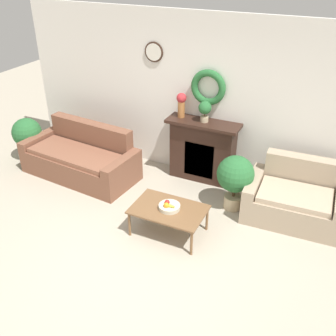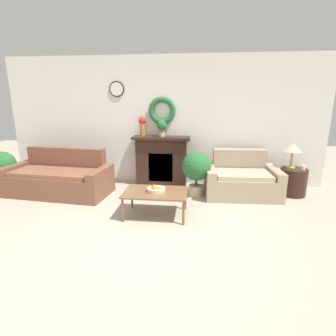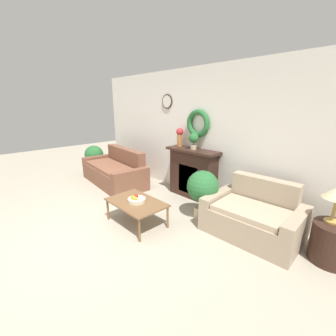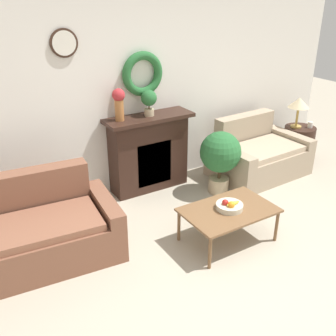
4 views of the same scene
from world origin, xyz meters
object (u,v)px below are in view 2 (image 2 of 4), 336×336
at_px(fireplace, 162,161).
at_px(fruit_bowl, 156,189).
at_px(potted_plant_on_mantel, 162,126).
at_px(loveseat_right, 241,180).
at_px(side_table_by_loveseat, 293,182).
at_px(table_lamp, 293,148).
at_px(vase_on_mantel_left, 142,125).
at_px(couch_left, 59,178).
at_px(coffee_table, 156,194).
at_px(potted_plant_floor_by_loveseat, 197,168).
at_px(potted_plant_floor_by_couch, 2,166).
at_px(mug, 303,168).

bearing_deg(fireplace, fruit_bowl, -85.44).
height_order(fruit_bowl, potted_plant_on_mantel, potted_plant_on_mantel).
bearing_deg(fireplace, loveseat_right, -15.13).
xyz_separation_m(loveseat_right, side_table_by_loveseat, (1.00, 0.10, -0.03)).
relative_size(table_lamp, vase_on_mantel_left, 1.19).
height_order(couch_left, loveseat_right, couch_left).
xyz_separation_m(coffee_table, fruit_bowl, (0.01, 0.00, 0.07)).
bearing_deg(potted_plant_floor_by_loveseat, loveseat_right, 11.63).
bearing_deg(potted_plant_floor_by_couch, side_table_by_loveseat, 3.77).
bearing_deg(potted_plant_on_mantel, table_lamp, -6.10).
distance_m(loveseat_right, mug, 1.15).
distance_m(vase_on_mantel_left, potted_plant_floor_by_couch, 2.95).
xyz_separation_m(couch_left, table_lamp, (4.50, 0.48, 0.61)).
bearing_deg(fruit_bowl, side_table_by_loveseat, 26.46).
bearing_deg(vase_on_mantel_left, side_table_by_loveseat, -6.45).
distance_m(couch_left, fruit_bowl, 2.22).
xyz_separation_m(fruit_bowl, potted_plant_floor_by_loveseat, (0.63, 0.96, 0.11)).
xyz_separation_m(fireplace, mug, (2.74, -0.42, 0.04)).
relative_size(vase_on_mantel_left, potted_plant_floor_by_couch, 0.51).
xyz_separation_m(mug, vase_on_mantel_left, (-3.14, 0.43, 0.73)).
relative_size(fireplace, fruit_bowl, 4.07).
relative_size(fireplace, coffee_table, 1.20).
relative_size(side_table_by_loveseat, table_lamp, 1.08).
xyz_separation_m(coffee_table, potted_plant_floor_by_loveseat, (0.63, 0.96, 0.18)).
bearing_deg(potted_plant_floor_by_couch, table_lamp, 4.31).
relative_size(loveseat_right, potted_plant_on_mantel, 4.16).
distance_m(coffee_table, potted_plant_floor_by_loveseat, 1.17).
height_order(table_lamp, potted_plant_floor_by_couch, table_lamp).
bearing_deg(table_lamp, loveseat_right, -170.88).
relative_size(table_lamp, potted_plant_floor_by_couch, 0.60).
distance_m(loveseat_right, potted_plant_floor_by_couch, 4.79).
bearing_deg(fruit_bowl, coffee_table, -170.27).
xyz_separation_m(coffee_table, potted_plant_floor_by_couch, (-3.27, 0.86, 0.14)).
bearing_deg(mug, loveseat_right, -179.26).
bearing_deg(couch_left, fireplace, 26.81).
bearing_deg(side_table_by_loveseat, coffee_table, -153.58).
relative_size(mug, vase_on_mantel_left, 0.23).
bearing_deg(vase_on_mantel_left, couch_left, -153.29).
distance_m(couch_left, coffee_table, 2.21).
bearing_deg(table_lamp, fireplace, 173.61).
relative_size(fireplace, table_lamp, 2.47).
relative_size(loveseat_right, fruit_bowl, 4.81).
distance_m(coffee_table, side_table_by_loveseat, 2.80).
bearing_deg(fireplace, couch_left, -158.42).
bearing_deg(loveseat_right, coffee_table, -145.05).
bearing_deg(side_table_by_loveseat, potted_plant_floor_by_loveseat, -171.49).
height_order(mug, vase_on_mantel_left, vase_on_mantel_left).
bearing_deg(loveseat_right, mug, -1.61).
height_order(couch_left, potted_plant_floor_by_couch, couch_left).
height_order(mug, potted_plant_on_mantel, potted_plant_on_mantel).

